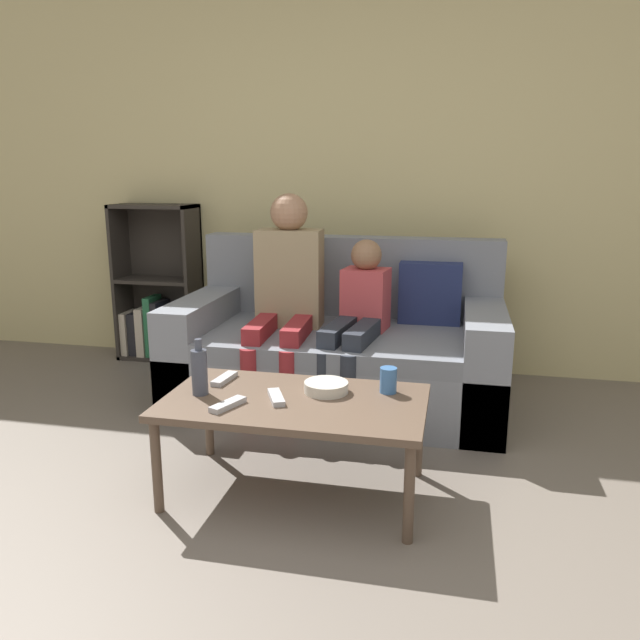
{
  "coord_description": "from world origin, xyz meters",
  "views": [
    {
      "loc": [
        0.66,
        -1.4,
        1.32
      ],
      "look_at": [
        0.03,
        1.44,
        0.62
      ],
      "focal_mm": 35.0,
      "sensor_mm": 36.0,
      "label": 1
    }
  ],
  "objects_px": {
    "couch": "(341,351)",
    "person_adult": "(286,286)",
    "bottle": "(199,371)",
    "cup_near": "(388,380)",
    "coffee_table": "(295,408)",
    "person_child": "(357,317)",
    "snack_bowl": "(326,387)",
    "bookshelf": "(160,303)",
    "tv_remote_2": "(224,379)",
    "tv_remote_0": "(228,405)",
    "tv_remote_1": "(276,397)"
  },
  "relations": [
    {
      "from": "person_adult",
      "to": "bottle",
      "type": "relative_size",
      "value": 5.05
    },
    {
      "from": "bookshelf",
      "to": "tv_remote_2",
      "type": "height_order",
      "value": "bookshelf"
    },
    {
      "from": "bookshelf",
      "to": "coffee_table",
      "type": "height_order",
      "value": "bookshelf"
    },
    {
      "from": "person_child",
      "to": "tv_remote_1",
      "type": "relative_size",
      "value": 5.45
    },
    {
      "from": "tv_remote_1",
      "to": "tv_remote_2",
      "type": "distance_m",
      "value": 0.34
    },
    {
      "from": "snack_bowl",
      "to": "tv_remote_2",
      "type": "bearing_deg",
      "value": 175.04
    },
    {
      "from": "person_adult",
      "to": "bottle",
      "type": "xyz_separation_m",
      "value": [
        -0.08,
        -1.05,
        -0.17
      ]
    },
    {
      "from": "cup_near",
      "to": "snack_bowl",
      "type": "xyz_separation_m",
      "value": [
        -0.25,
        -0.05,
        -0.03
      ]
    },
    {
      "from": "cup_near",
      "to": "snack_bowl",
      "type": "bearing_deg",
      "value": -168.04
    },
    {
      "from": "coffee_table",
      "to": "person_child",
      "type": "xyz_separation_m",
      "value": [
        0.1,
        0.96,
        0.17
      ]
    },
    {
      "from": "coffee_table",
      "to": "tv_remote_1",
      "type": "height_order",
      "value": "tv_remote_1"
    },
    {
      "from": "tv_remote_0",
      "to": "tv_remote_2",
      "type": "height_order",
      "value": "same"
    },
    {
      "from": "tv_remote_0",
      "to": "tv_remote_2",
      "type": "bearing_deg",
      "value": 135.36
    },
    {
      "from": "person_adult",
      "to": "bottle",
      "type": "distance_m",
      "value": 1.06
    },
    {
      "from": "bookshelf",
      "to": "person_child",
      "type": "bearing_deg",
      "value": -25.59
    },
    {
      "from": "couch",
      "to": "coffee_table",
      "type": "height_order",
      "value": "couch"
    },
    {
      "from": "person_adult",
      "to": "bookshelf",
      "type": "bearing_deg",
      "value": 146.24
    },
    {
      "from": "coffee_table",
      "to": "tv_remote_2",
      "type": "height_order",
      "value": "tv_remote_2"
    },
    {
      "from": "coffee_table",
      "to": "tv_remote_1",
      "type": "distance_m",
      "value": 0.09
    },
    {
      "from": "couch",
      "to": "tv_remote_2",
      "type": "bearing_deg",
      "value": -109.34
    },
    {
      "from": "person_child",
      "to": "person_adult",
      "type": "bearing_deg",
      "value": 179.79
    },
    {
      "from": "cup_near",
      "to": "bookshelf",
      "type": "bearing_deg",
      "value": 139.53
    },
    {
      "from": "person_child",
      "to": "bookshelf",
      "type": "bearing_deg",
      "value": 161.99
    },
    {
      "from": "cup_near",
      "to": "bottle",
      "type": "xyz_separation_m",
      "value": [
        -0.76,
        -0.19,
        0.05
      ]
    },
    {
      "from": "couch",
      "to": "person_child",
      "type": "distance_m",
      "value": 0.32
    },
    {
      "from": "cup_near",
      "to": "tv_remote_1",
      "type": "distance_m",
      "value": 0.47
    },
    {
      "from": "tv_remote_1",
      "to": "tv_remote_2",
      "type": "relative_size",
      "value": 1.0
    },
    {
      "from": "tv_remote_1",
      "to": "person_adult",
      "type": "bearing_deg",
      "value": 78.23
    },
    {
      "from": "person_adult",
      "to": "tv_remote_0",
      "type": "height_order",
      "value": "person_adult"
    },
    {
      "from": "bottle",
      "to": "cup_near",
      "type": "bearing_deg",
      "value": 13.94
    },
    {
      "from": "person_adult",
      "to": "tv_remote_2",
      "type": "distance_m",
      "value": 0.91
    },
    {
      "from": "couch",
      "to": "tv_remote_1",
      "type": "bearing_deg",
      "value": -92.61
    },
    {
      "from": "couch",
      "to": "tv_remote_2",
      "type": "height_order",
      "value": "couch"
    },
    {
      "from": "coffee_table",
      "to": "cup_near",
      "type": "distance_m",
      "value": 0.41
    },
    {
      "from": "cup_near",
      "to": "tv_remote_0",
      "type": "distance_m",
      "value": 0.67
    },
    {
      "from": "coffee_table",
      "to": "person_child",
      "type": "bearing_deg",
      "value": 83.89
    },
    {
      "from": "person_adult",
      "to": "tv_remote_0",
      "type": "xyz_separation_m",
      "value": [
        0.08,
        -1.16,
        -0.26
      ]
    },
    {
      "from": "couch",
      "to": "person_adult",
      "type": "bearing_deg",
      "value": -161.42
    },
    {
      "from": "tv_remote_1",
      "to": "person_child",
      "type": "bearing_deg",
      "value": 55.21
    },
    {
      "from": "coffee_table",
      "to": "bottle",
      "type": "xyz_separation_m",
      "value": [
        -0.4,
        -0.03,
        0.14
      ]
    },
    {
      "from": "cup_near",
      "to": "tv_remote_2",
      "type": "bearing_deg",
      "value": -178.95
    },
    {
      "from": "bottle",
      "to": "bookshelf",
      "type": "bearing_deg",
      "value": 121.2
    },
    {
      "from": "snack_bowl",
      "to": "cup_near",
      "type": "bearing_deg",
      "value": 11.96
    },
    {
      "from": "bookshelf",
      "to": "tv_remote_0",
      "type": "distance_m",
      "value": 2.21
    },
    {
      "from": "couch",
      "to": "snack_bowl",
      "type": "xyz_separation_m",
      "value": [
        0.13,
        -1.01,
        0.14
      ]
    },
    {
      "from": "couch",
      "to": "person_adult",
      "type": "xyz_separation_m",
      "value": [
        -0.3,
        -0.1,
        0.39
      ]
    },
    {
      "from": "person_child",
      "to": "snack_bowl",
      "type": "xyz_separation_m",
      "value": [
        0.01,
        -0.85,
        -0.11
      ]
    },
    {
      "from": "coffee_table",
      "to": "cup_near",
      "type": "bearing_deg",
      "value": 23.5
    },
    {
      "from": "coffee_table",
      "to": "bottle",
      "type": "distance_m",
      "value": 0.42
    },
    {
      "from": "bookshelf",
      "to": "bottle",
      "type": "bearing_deg",
      "value": -58.8
    }
  ]
}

